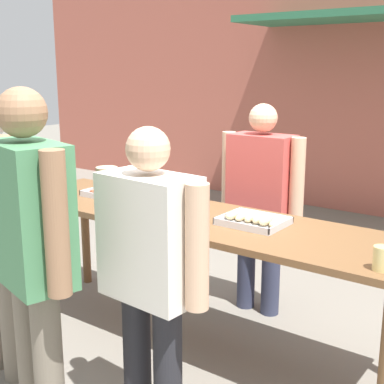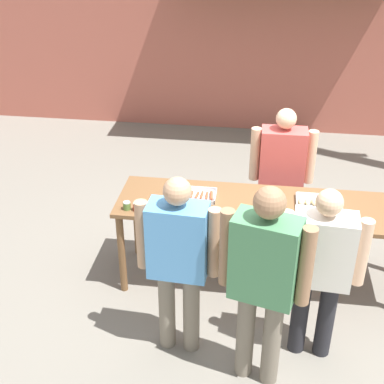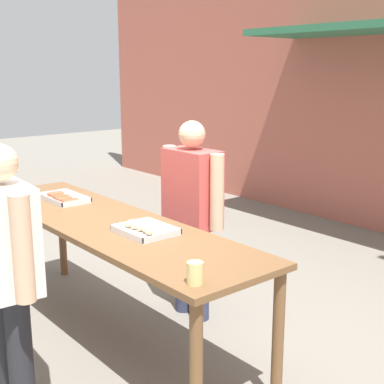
{
  "view_description": "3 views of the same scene",
  "coord_description": "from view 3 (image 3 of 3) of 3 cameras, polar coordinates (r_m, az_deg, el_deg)",
  "views": [
    {
      "loc": [
        1.98,
        -2.69,
        1.84
      ],
      "look_at": [
        0.0,
        0.0,
        1.06
      ],
      "focal_mm": 50.0,
      "sensor_mm": 36.0,
      "label": 1
    },
    {
      "loc": [
        -0.14,
        -4.32,
        3.48
      ],
      "look_at": [
        -0.74,
        0.05,
        0.96
      ],
      "focal_mm": 50.0,
      "sensor_mm": 36.0,
      "label": 2
    },
    {
      "loc": [
        3.23,
        -1.89,
        1.98
      ],
      "look_at": [
        0.11,
        0.71,
        1.03
      ],
      "focal_mm": 50.0,
      "sensor_mm": 36.0,
      "label": 3
    }
  ],
  "objects": [
    {
      "name": "ground_plane",
      "position": [
        4.23,
        -8.7,
        -14.96
      ],
      "size": [
        24.0,
        24.0,
        0.0
      ],
      "primitive_type": "plane",
      "color": "slate"
    },
    {
      "name": "serving_table",
      "position": [
        3.91,
        -9.11,
        -4.35
      ],
      "size": [
        2.87,
        0.75,
        0.91
      ],
      "color": "brown",
      "rests_on": "ground"
    },
    {
      "name": "food_tray_sausages",
      "position": [
        4.54,
        -13.49,
        -0.69
      ],
      "size": [
        0.46,
        0.26,
        0.04
      ],
      "color": "silver",
      "rests_on": "serving_table"
    },
    {
      "name": "food_tray_buns",
      "position": [
        3.56,
        -5.03,
        -4.0
      ],
      "size": [
        0.38,
        0.31,
        0.06
      ],
      "color": "silver",
      "rests_on": "serving_table"
    },
    {
      "name": "condiment_jar_mustard",
      "position": [
        4.92,
        -19.65,
        0.24
      ],
      "size": [
        0.07,
        0.07,
        0.08
      ],
      "color": "#567A38",
      "rests_on": "serving_table"
    },
    {
      "name": "condiment_jar_ketchup",
      "position": [
        4.83,
        -19.31,
        0.04
      ],
      "size": [
        0.07,
        0.07,
        0.08
      ],
      "color": "#B22319",
      "rests_on": "serving_table"
    },
    {
      "name": "beer_cup",
      "position": [
        2.72,
        0.33,
        -8.64
      ],
      "size": [
        0.09,
        0.09,
        0.12
      ],
      "color": "#DBC67A",
      "rests_on": "serving_table"
    },
    {
      "name": "person_server_behind_table",
      "position": [
        4.19,
        -0.0,
        -1.35
      ],
      "size": [
        0.67,
        0.26,
        1.59
      ],
      "rotation": [
        0.0,
        0.0,
        0.01
      ],
      "color": "#333851",
      "rests_on": "ground"
    },
    {
      "name": "person_customer_with_cup",
      "position": [
        3.18,
        -19.14,
        -6.92
      ],
      "size": [
        0.69,
        0.29,
        1.59
      ],
      "rotation": [
        0.0,
        0.0,
        3.07
      ],
      "color": "#232328",
      "rests_on": "ground"
    }
  ]
}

